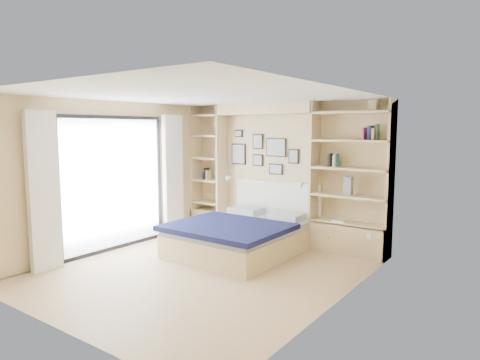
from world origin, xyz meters
The scene contains 8 objects.
ground centered at (0.00, 0.00, 0.00)m, with size 4.50×4.50×0.00m, color tan.
room_shell centered at (-0.39, 1.52, 1.08)m, with size 4.50×4.50×4.50m.
bed centered at (-0.12, 1.09, 0.28)m, with size 1.80×2.27×1.07m.
photo_gallery centered at (-0.45, 2.22, 1.60)m, with size 1.48×0.02×0.82m.
reading_lamps centered at (-0.30, 2.00, 1.10)m, with size 1.92×0.12×0.15m.
shelf_decor centered at (1.12, 2.07, 1.71)m, with size 3.52×0.23×2.03m.
deck centered at (-3.60, 0.00, 0.00)m, with size 3.20×4.00×0.05m, color #665D4B.
deck_chair centered at (-3.20, 1.17, 0.42)m, with size 0.70×0.97×0.88m.
Camera 1 is at (3.90, -4.55, 2.05)m, focal length 32.00 mm.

